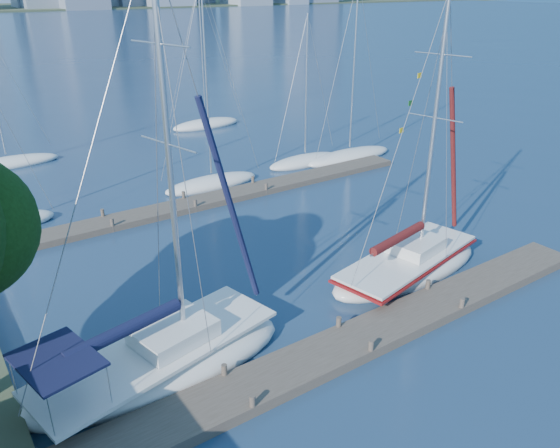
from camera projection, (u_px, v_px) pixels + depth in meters
ground at (354, 346)px, 20.44m from camera, size 700.00×700.00×0.00m
near_dock at (354, 342)px, 20.36m from camera, size 26.00×2.00×0.40m
far_dock at (205, 201)px, 33.46m from camera, size 30.00×1.80×0.36m
sailboat_navy at (158, 349)px, 18.59m from camera, size 9.84×5.00×14.35m
sailboat_maroon at (408, 256)px, 25.09m from camera, size 9.09×4.54×12.89m
bg_boat_2 at (212, 183)px, 36.32m from camera, size 6.96×3.29×13.24m
bg_boat_4 at (305, 161)px, 40.83m from camera, size 6.49×3.04×10.91m
bg_boat_5 at (349, 156)px, 41.91m from camera, size 8.17×3.71×13.36m
bg_boat_6 at (8, 163)px, 40.30m from camera, size 7.51×4.20×10.94m
bg_boat_7 at (206, 124)px, 51.24m from camera, size 7.07×4.08×12.82m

